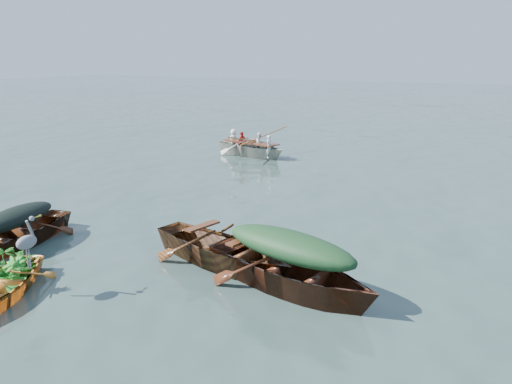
# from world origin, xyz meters

# --- Properties ---
(ground) EXTENTS (140.00, 140.00, 0.00)m
(ground) POSITION_xyz_m (0.00, 0.00, 0.00)
(ground) COLOR #354B46
(ground) RESTS_ON ground
(yellow_dinghy) EXTENTS (2.56, 3.32, 0.82)m
(yellow_dinghy) POSITION_xyz_m (-1.20, -2.74, 0.00)
(yellow_dinghy) COLOR #C07225
(yellow_dinghy) RESTS_ON ground
(dark_covered_boat) EXTENTS (2.07, 4.04, 0.97)m
(dark_covered_boat) POSITION_xyz_m (-3.05, -0.92, 0.00)
(dark_covered_boat) COLOR #472110
(dark_covered_boat) RESTS_ON ground
(green_tarp_boat) EXTENTS (5.08, 2.57, 1.17)m
(green_tarp_boat) POSITION_xyz_m (3.17, -0.16, 0.00)
(green_tarp_boat) COLOR #4E2112
(green_tarp_boat) RESTS_ON ground
(open_wooden_boat) EXTENTS (5.01, 2.61, 1.14)m
(open_wooden_boat) POSITION_xyz_m (1.56, 0.21, 0.00)
(open_wooden_boat) COLOR brown
(open_wooden_boat) RESTS_ON ground
(rowed_boat) EXTENTS (4.76, 2.33, 1.10)m
(rowed_boat) POSITION_xyz_m (-3.15, 10.28, 0.00)
(rowed_boat) COLOR beige
(rowed_boat) RESTS_ON ground
(dark_tarp_cover) EXTENTS (1.14, 2.22, 0.40)m
(dark_tarp_cover) POSITION_xyz_m (-3.05, -0.92, 0.69)
(dark_tarp_cover) COLOR black
(dark_tarp_cover) RESTS_ON dark_covered_boat
(green_tarp_cover) EXTENTS (2.80, 1.41, 0.52)m
(green_tarp_cover) POSITION_xyz_m (3.17, -0.16, 0.84)
(green_tarp_cover) COLOR #183C1C
(green_tarp_cover) RESTS_ON green_tarp_boat
(thwart_benches) EXTENTS (2.54, 1.45, 0.04)m
(thwart_benches) POSITION_xyz_m (1.56, 0.21, 0.59)
(thwart_benches) COLOR #4C2411
(thwart_benches) RESTS_ON open_wooden_boat
(heron) EXTENTS (0.43, 0.48, 0.92)m
(heron) POSITION_xyz_m (-0.73, -2.44, 0.87)
(heron) COLOR gray
(heron) RESTS_ON yellow_dinghy
(dinghy_weeds) EXTENTS (1.03, 1.12, 0.60)m
(dinghy_weeds) POSITION_xyz_m (-1.42, -2.23, 0.71)
(dinghy_weeds) COLOR #1A661B
(dinghy_weeds) RESTS_ON yellow_dinghy
(rowers) EXTENTS (3.39, 1.90, 0.76)m
(rowers) POSITION_xyz_m (-3.15, 10.28, 0.93)
(rowers) COLOR silver
(rowers) RESTS_ON rowed_boat
(oars) EXTENTS (1.15, 2.67, 0.06)m
(oars) POSITION_xyz_m (-3.15, 10.28, 0.58)
(oars) COLOR #A7733F
(oars) RESTS_ON rowed_boat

